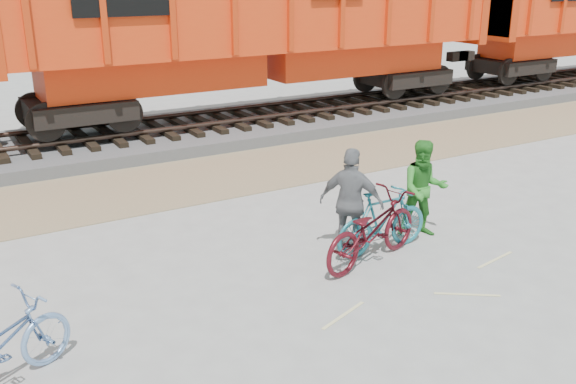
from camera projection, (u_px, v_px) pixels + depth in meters
name	position (u px, v px, depth m)	size (l,w,h in m)	color
ground	(368.00, 274.00, 9.45)	(120.00, 120.00, 0.00)	#9E9E99
gravel_strip	(215.00, 176.00, 13.93)	(120.00, 3.00, 0.02)	#937A5B
ballast_bed	(159.00, 136.00, 16.74)	(120.00, 4.00, 0.30)	slate
track	(158.00, 124.00, 16.64)	(120.00, 2.60, 0.24)	black
hopper_car_center	(261.00, 19.00, 17.27)	(14.00, 3.13, 4.65)	black
bicycle_teal	(382.00, 221.00, 10.05)	(0.49, 1.73, 1.04)	#1E7180
bicycle_maroon	(372.00, 229.00, 9.67)	(0.72, 2.06, 1.08)	#4C0E16
person_man	(424.00, 189.00, 10.59)	(0.80, 0.62, 1.64)	#2B7C26
person_woman	(351.00, 203.00, 9.85)	(1.01, 0.42, 1.73)	slate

